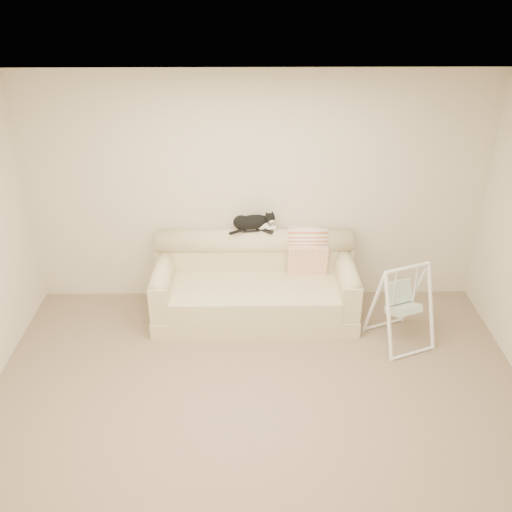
{
  "coord_description": "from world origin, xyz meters",
  "views": [
    {
      "loc": [
        -0.07,
        -3.76,
        3.64
      ],
      "look_at": [
        -0.01,
        1.27,
        0.9
      ],
      "focal_mm": 40.0,
      "sensor_mm": 36.0,
      "label": 1
    }
  ],
  "objects_px": {
    "sofa": "(255,284)",
    "remote_b": "(266,231)",
    "tuxedo_cat": "(253,222)",
    "baby_swing": "(402,304)",
    "remote_a": "(251,230)"
  },
  "relations": [
    {
      "from": "sofa",
      "to": "baby_swing",
      "type": "bearing_deg",
      "value": -20.18
    },
    {
      "from": "baby_swing",
      "to": "remote_b",
      "type": "bearing_deg",
      "value": 150.77
    },
    {
      "from": "tuxedo_cat",
      "to": "sofa",
      "type": "bearing_deg",
      "value": -85.48
    },
    {
      "from": "remote_a",
      "to": "tuxedo_cat",
      "type": "distance_m",
      "value": 0.09
    },
    {
      "from": "sofa",
      "to": "remote_b",
      "type": "bearing_deg",
      "value": 59.68
    },
    {
      "from": "tuxedo_cat",
      "to": "baby_swing",
      "type": "relative_size",
      "value": 0.59
    },
    {
      "from": "tuxedo_cat",
      "to": "baby_swing",
      "type": "xyz_separation_m",
      "value": [
        1.51,
        -0.79,
        -0.56
      ]
    },
    {
      "from": "remote_a",
      "to": "tuxedo_cat",
      "type": "relative_size",
      "value": 0.35
    },
    {
      "from": "sofa",
      "to": "baby_swing",
      "type": "height_order",
      "value": "sofa"
    },
    {
      "from": "remote_a",
      "to": "tuxedo_cat",
      "type": "xyz_separation_m",
      "value": [
        0.02,
        0.01,
        0.09
      ]
    },
    {
      "from": "remote_b",
      "to": "baby_swing",
      "type": "relative_size",
      "value": 0.18
    },
    {
      "from": "sofa",
      "to": "remote_b",
      "type": "height_order",
      "value": "remote_b"
    },
    {
      "from": "remote_b",
      "to": "tuxedo_cat",
      "type": "distance_m",
      "value": 0.17
    },
    {
      "from": "remote_a",
      "to": "baby_swing",
      "type": "height_order",
      "value": "remote_a"
    },
    {
      "from": "remote_a",
      "to": "remote_b",
      "type": "relative_size",
      "value": 1.13
    }
  ]
}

